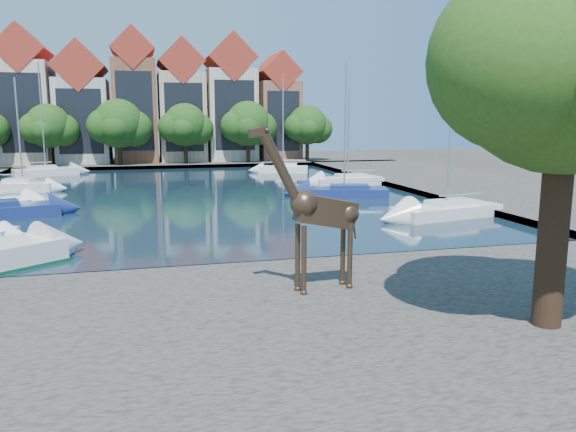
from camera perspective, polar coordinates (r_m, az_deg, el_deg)
name	(u,v)px	position (r m, az deg, el deg)	size (l,w,h in m)	color
ground	(232,274)	(22.82, -5.72, -5.93)	(160.00, 160.00, 0.00)	#38332B
water_basin	(186,195)	(46.24, -10.29, 2.12)	(38.00, 50.00, 0.08)	black
near_quay	(270,332)	(16.21, -1.86, -11.69)	(50.00, 14.00, 0.50)	#534F48
far_quay	(168,162)	(78.01, -12.07, 5.36)	(60.00, 16.00, 0.50)	#534F48
right_quay	(461,183)	(54.07, 17.19, 3.18)	(14.00, 52.00, 0.50)	#534F48
plane_tree	(571,61)	(16.78, 26.85, 13.85)	(8.32, 6.40, 10.62)	#332114
townhouse_west_mid	(28,101)	(78.93, -24.93, 10.52)	(5.94, 9.18, 16.79)	beige
townhouse_west_inner	(83,109)	(78.04, -20.11, 10.20)	(6.43, 9.18, 15.15)	beige
townhouse_center	(135,101)	(77.73, -15.30, 11.20)	(5.44, 9.18, 16.93)	brown
townhouse_east_inner	(181,106)	(77.89, -10.78, 10.91)	(5.94, 9.18, 15.79)	#C3A98B
townhouse_east_mid	(229,104)	(78.60, -5.97, 11.29)	(6.43, 9.18, 16.65)	beige
townhouse_east_end	(276,111)	(79.82, -1.25, 10.60)	(5.44, 9.18, 14.43)	#8B5742
far_tree_west	(49,127)	(72.99, -23.10, 8.28)	(6.76, 5.20, 7.36)	#332114
far_tree_mid_west	(119,125)	(72.26, -16.75, 8.81)	(7.80, 6.00, 8.00)	#332114
far_tree_mid_east	(186,126)	(72.41, -10.34, 8.94)	(7.02, 5.40, 7.52)	#332114
far_tree_east	(249,125)	(73.43, -4.02, 9.18)	(7.54, 5.80, 7.84)	#332114
far_tree_far_east	(308,126)	(75.30, 2.04, 9.09)	(6.76, 5.20, 7.36)	#332114
giraffe_statue	(318,211)	(18.47, 3.05, 0.48)	(3.83, 1.07, 5.48)	#3D2C1E
sailboat_left_d	(23,184)	(52.32, -25.32, 2.93)	(5.47, 3.07, 9.39)	silver
sailboat_left_e	(46,170)	(65.31, -23.38, 4.30)	(6.79, 4.22, 11.73)	silver
sailboat_right_a	(447,208)	(36.44, 15.82, 0.76)	(7.50, 4.01, 10.38)	silver
sailboat_right_b	(344,190)	(44.52, 5.72, 2.64)	(7.11, 3.96, 10.46)	navy
sailboat_right_c	(348,179)	(52.31, 6.07, 3.75)	(6.61, 2.75, 8.72)	silver
sailboat_right_d	(283,167)	(63.47, -0.49, 4.97)	(5.81, 3.43, 10.82)	white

